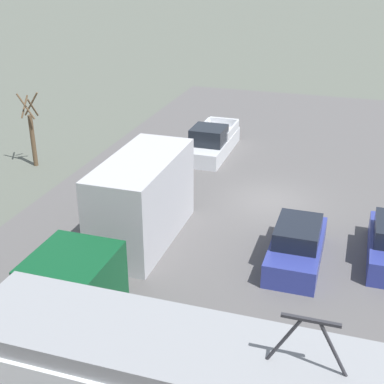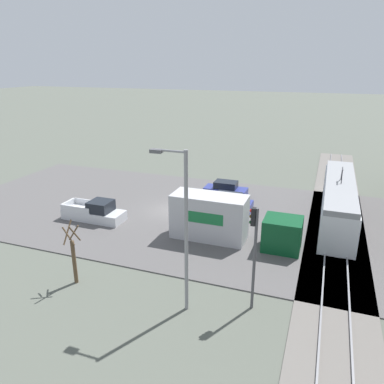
% 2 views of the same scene
% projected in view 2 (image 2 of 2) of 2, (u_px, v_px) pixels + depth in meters
% --- Properties ---
extents(ground_plane, '(320.00, 320.00, 0.00)m').
position_uv_depth(ground_plane, '(170.00, 211.00, 34.24)').
color(ground_plane, '#565B51').
extents(road_surface, '(20.54, 41.31, 0.08)m').
position_uv_depth(road_surface, '(170.00, 211.00, 34.23)').
color(road_surface, '#565454').
rests_on(road_surface, ground).
extents(rail_bed, '(58.21, 4.40, 0.22)m').
position_uv_depth(rail_bed, '(336.00, 233.00, 29.58)').
color(rail_bed, slate).
rests_on(rail_bed, ground).
extents(light_rail_tram, '(14.57, 2.61, 4.49)m').
position_uv_depth(light_rail_tram, '(338.00, 201.00, 31.81)').
color(light_rail_tram, white).
rests_on(light_rail_tram, ground).
extents(box_truck, '(2.42, 9.66, 3.42)m').
position_uv_depth(box_truck, '(226.00, 221.00, 27.95)').
color(box_truck, '#0C4723').
rests_on(box_truck, ground).
extents(pickup_truck, '(1.95, 5.39, 1.76)m').
position_uv_depth(pickup_truck, '(95.00, 212.00, 31.96)').
color(pickup_truck, silver).
rests_on(pickup_truck, ground).
extents(sedan_car_0, '(1.82, 4.32, 1.57)m').
position_uv_depth(sedan_car_0, '(228.00, 203.00, 34.11)').
color(sedan_car_0, navy).
rests_on(sedan_car_0, ground).
extents(sedan_car_1, '(1.78, 4.25, 1.59)m').
position_uv_depth(sedan_car_1, '(226.00, 190.00, 37.53)').
color(sedan_car_1, navy).
rests_on(sedan_car_1, ground).
extents(traffic_light_pole, '(0.28, 0.47, 5.89)m').
position_uv_depth(traffic_light_pole, '(254.00, 246.00, 19.45)').
color(traffic_light_pole, '#47474C').
rests_on(traffic_light_pole, ground).
extents(street_tree, '(0.96, 0.80, 4.01)m').
position_uv_depth(street_tree, '(74.00, 256.00, 22.46)').
color(street_tree, brown).
rests_on(street_tree, ground).
extents(street_lamp_near_crossing, '(0.36, 1.95, 8.90)m').
position_uv_depth(street_lamp_near_crossing, '(183.00, 223.00, 18.99)').
color(street_lamp_near_crossing, gray).
rests_on(street_lamp_near_crossing, ground).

